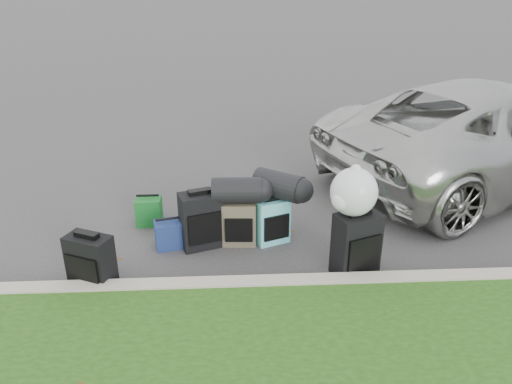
{
  "coord_description": "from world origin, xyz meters",
  "views": [
    {
      "loc": [
        -0.37,
        -5.08,
        2.93
      ],
      "look_at": [
        -0.1,
        0.2,
        0.55
      ],
      "focal_mm": 35.0,
      "sensor_mm": 36.0,
      "label": 1
    }
  ],
  "objects_px": {
    "suitcase_small_black": "(91,262)",
    "suitcase_large_black_left": "(201,220)",
    "suitcase_olive": "(239,223)",
    "tote_green": "(149,211)",
    "suv": "(496,132)",
    "suitcase_teal": "(272,221)",
    "tote_navy": "(169,234)",
    "suitcase_large_black_right": "(356,244)"
  },
  "relations": [
    {
      "from": "suitcase_small_black",
      "to": "suitcase_large_black_left",
      "type": "xyz_separation_m",
      "value": [
        1.05,
        0.74,
        0.05
      ]
    },
    {
      "from": "suitcase_olive",
      "to": "tote_green",
      "type": "xyz_separation_m",
      "value": [
        -1.11,
        0.54,
        -0.09
      ]
    },
    {
      "from": "suitcase_small_black",
      "to": "tote_green",
      "type": "distance_m",
      "value": 1.37
    },
    {
      "from": "suv",
      "to": "suitcase_teal",
      "type": "height_order",
      "value": "suv"
    },
    {
      "from": "suitcase_large_black_left",
      "to": "suitcase_teal",
      "type": "height_order",
      "value": "suitcase_large_black_left"
    },
    {
      "from": "suitcase_teal",
      "to": "tote_green",
      "type": "xyz_separation_m",
      "value": [
        -1.49,
        0.52,
        -0.09
      ]
    },
    {
      "from": "suv",
      "to": "tote_green",
      "type": "distance_m",
      "value": 5.09
    },
    {
      "from": "suv",
      "to": "tote_navy",
      "type": "bearing_deg",
      "value": 88.66
    },
    {
      "from": "suitcase_teal",
      "to": "tote_navy",
      "type": "xyz_separation_m",
      "value": [
        -1.19,
        -0.06,
        -0.11
      ]
    },
    {
      "from": "suitcase_large_black_left",
      "to": "tote_green",
      "type": "height_order",
      "value": "suitcase_large_black_left"
    },
    {
      "from": "suv",
      "to": "suitcase_teal",
      "type": "xyz_separation_m",
      "value": [
        -3.43,
        -1.73,
        -0.47
      ]
    },
    {
      "from": "suitcase_olive",
      "to": "suitcase_teal",
      "type": "bearing_deg",
      "value": 5.6
    },
    {
      "from": "suv",
      "to": "tote_navy",
      "type": "relative_size",
      "value": 16.66
    },
    {
      "from": "tote_green",
      "to": "suitcase_large_black_left",
      "type": "bearing_deg",
      "value": -40.46
    },
    {
      "from": "suitcase_small_black",
      "to": "tote_green",
      "type": "relative_size",
      "value": 1.6
    },
    {
      "from": "suitcase_small_black",
      "to": "tote_green",
      "type": "bearing_deg",
      "value": 98.42
    },
    {
      "from": "suv",
      "to": "suitcase_small_black",
      "type": "xyz_separation_m",
      "value": [
        -5.29,
        -2.52,
        -0.46
      ]
    },
    {
      "from": "suitcase_large_black_right",
      "to": "tote_navy",
      "type": "xyz_separation_m",
      "value": [
        -2.0,
        0.64,
        -0.18
      ]
    },
    {
      "from": "suv",
      "to": "tote_green",
      "type": "bearing_deg",
      "value": 81.26
    },
    {
      "from": "tote_navy",
      "to": "tote_green",
      "type": "bearing_deg",
      "value": 104.12
    },
    {
      "from": "suitcase_large_black_left",
      "to": "tote_navy",
      "type": "xyz_separation_m",
      "value": [
        -0.38,
        -0.01,
        -0.17
      ]
    },
    {
      "from": "suitcase_small_black",
      "to": "suitcase_large_black_right",
      "type": "height_order",
      "value": "suitcase_large_black_right"
    },
    {
      "from": "suv",
      "to": "suitcase_large_black_right",
      "type": "xyz_separation_m",
      "value": [
        -2.62,
        -2.43,
        -0.4
      ]
    },
    {
      "from": "suitcase_olive",
      "to": "suitcase_teal",
      "type": "relative_size",
      "value": 0.98
    },
    {
      "from": "suv",
      "to": "suitcase_small_black",
      "type": "relative_size",
      "value": 9.54
    },
    {
      "from": "suitcase_teal",
      "to": "suv",
      "type": "bearing_deg",
      "value": 5.47
    },
    {
      "from": "suitcase_large_black_right",
      "to": "suitcase_teal",
      "type": "bearing_deg",
      "value": 117.84
    },
    {
      "from": "suv",
      "to": "suitcase_teal",
      "type": "bearing_deg",
      "value": 94.2
    },
    {
      "from": "suv",
      "to": "suitcase_olive",
      "type": "bearing_deg",
      "value": 92.06
    },
    {
      "from": "suv",
      "to": "suitcase_large_black_left",
      "type": "distance_m",
      "value": 4.62
    },
    {
      "from": "suitcase_large_black_left",
      "to": "tote_navy",
      "type": "distance_m",
      "value": 0.41
    },
    {
      "from": "suitcase_teal",
      "to": "suitcase_small_black",
      "type": "bearing_deg",
      "value": -178.21
    },
    {
      "from": "tote_green",
      "to": "tote_navy",
      "type": "xyz_separation_m",
      "value": [
        0.3,
        -0.58,
        -0.01
      ]
    },
    {
      "from": "tote_navy",
      "to": "suitcase_large_black_left",
      "type": "bearing_deg",
      "value": -12.39
    },
    {
      "from": "suitcase_large_black_right",
      "to": "tote_green",
      "type": "bearing_deg",
      "value": 130.76
    },
    {
      "from": "suitcase_small_black",
      "to": "suitcase_olive",
      "type": "height_order",
      "value": "suitcase_small_black"
    },
    {
      "from": "suitcase_small_black",
      "to": "tote_navy",
      "type": "height_order",
      "value": "suitcase_small_black"
    },
    {
      "from": "suitcase_large_black_right",
      "to": "tote_navy",
      "type": "bearing_deg",
      "value": 141.01
    },
    {
      "from": "suitcase_large_black_right",
      "to": "tote_navy",
      "type": "relative_size",
      "value": 2.14
    },
    {
      "from": "suitcase_large_black_left",
      "to": "tote_navy",
      "type": "bearing_deg",
      "value": 161.9
    },
    {
      "from": "tote_green",
      "to": "tote_navy",
      "type": "distance_m",
      "value": 0.66
    },
    {
      "from": "suitcase_large_black_left",
      "to": "suitcase_olive",
      "type": "height_order",
      "value": "suitcase_large_black_left"
    }
  ]
}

